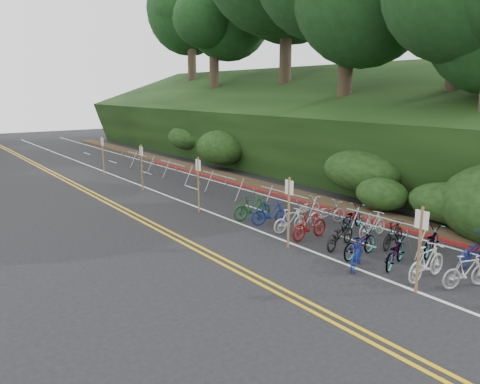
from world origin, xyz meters
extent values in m
plane|color=black|center=(0.00, 0.00, 0.00)|extent=(120.00, 120.00, 0.00)
cube|color=gold|center=(-2.15, 10.00, 0.00)|extent=(0.12, 80.00, 0.01)
cube|color=gold|center=(-1.85, 10.00, 0.00)|extent=(0.12, 80.00, 0.01)
cube|color=silver|center=(1.00, 10.00, 0.00)|extent=(0.12, 80.00, 0.01)
cube|color=silver|center=(5.20, 10.00, 0.00)|extent=(0.12, 80.00, 0.01)
cube|color=silver|center=(3.10, 4.00, 0.00)|extent=(0.10, 1.60, 0.01)
cube|color=silver|center=(3.10, 10.00, 0.00)|extent=(0.10, 1.60, 0.01)
cube|color=silver|center=(3.10, 16.00, 0.00)|extent=(0.10, 1.60, 0.01)
cube|color=silver|center=(3.10, 22.00, 0.00)|extent=(0.10, 1.60, 0.01)
cube|color=silver|center=(3.10, 28.00, 0.00)|extent=(0.10, 1.60, 0.01)
cube|color=silver|center=(3.10, 34.00, 0.00)|extent=(0.10, 1.60, 0.01)
cube|color=maroon|center=(5.70, 12.00, 0.05)|extent=(0.25, 28.00, 0.10)
cube|color=black|center=(13.50, 22.00, 2.80)|extent=(12.32, 44.00, 9.11)
cube|color=#382819|center=(6.40, 22.00, 0.08)|extent=(1.40, 44.00, 0.16)
ellipsoid|color=#284C19|center=(7.20, 3.00, 1.04)|extent=(2.00, 2.80, 1.60)
ellipsoid|color=#284C19|center=(8.00, 8.00, 1.55)|extent=(2.60, 3.64, 2.08)
ellipsoid|color=#284C19|center=(9.20, 14.00, 1.99)|extent=(2.20, 3.08, 1.76)
ellipsoid|color=#284C19|center=(7.80, 20.00, 1.56)|extent=(3.00, 4.20, 2.40)
ellipsoid|color=#284C19|center=(8.50, 26.00, 1.73)|extent=(2.40, 3.36, 1.92)
ellipsoid|color=#284C19|center=(9.80, 30.00, 2.41)|extent=(2.80, 3.92, 2.24)
ellipsoid|color=#284C19|center=(7.00, 6.00, 0.90)|extent=(1.80, 2.52, 1.44)
ellipsoid|color=#284C19|center=(10.00, 18.00, 2.60)|extent=(3.20, 4.48, 2.56)
cylinder|color=#2D2319|center=(12.00, 6.00, 6.08)|extent=(0.85, 0.85, 6.57)
cylinder|color=#2D2319|center=(11.00, 12.00, 5.58)|extent=(0.83, 0.83, 6.16)
cylinder|color=#2D2319|center=(13.50, 20.00, 6.69)|extent=(0.87, 0.87, 6.98)
cylinder|color=#2D2319|center=(12.50, 28.00, 5.67)|extent=(0.81, 0.81, 5.75)
ellipsoid|color=black|center=(12.50, 28.00, 10.84)|extent=(7.66, 7.66, 7.28)
cylinder|color=#2D2319|center=(15.00, 36.00, 6.78)|extent=(0.85, 0.85, 6.57)
ellipsoid|color=black|center=(15.00, 36.00, 12.80)|extent=(9.12, 9.12, 8.66)
cylinder|color=gray|center=(3.00, 3.00, 1.15)|extent=(0.05, 3.00, 0.05)
cylinder|color=gray|center=(2.72, 1.60, 0.57)|extent=(0.58, 0.04, 1.13)
cylinder|color=gray|center=(3.28, 1.60, 0.57)|extent=(0.58, 0.04, 1.13)
cylinder|color=gray|center=(2.72, 4.40, 0.57)|extent=(0.58, 0.04, 1.13)
cylinder|color=gray|center=(3.28, 4.40, 0.57)|extent=(0.58, 0.04, 1.13)
cylinder|color=gray|center=(3.00, 8.00, 1.15)|extent=(0.05, 3.00, 0.05)
cylinder|color=gray|center=(2.72, 6.60, 0.57)|extent=(0.58, 0.04, 1.13)
cylinder|color=gray|center=(3.28, 6.60, 0.57)|extent=(0.58, 0.04, 1.13)
cylinder|color=gray|center=(2.72, 9.40, 0.57)|extent=(0.58, 0.04, 1.13)
cylinder|color=gray|center=(3.28, 9.40, 0.57)|extent=(0.58, 0.04, 1.13)
cylinder|color=gray|center=(3.00, 13.00, 1.15)|extent=(0.05, 3.00, 0.05)
cylinder|color=gray|center=(2.72, 11.60, 0.57)|extent=(0.58, 0.04, 1.13)
cylinder|color=gray|center=(3.28, 11.60, 0.57)|extent=(0.58, 0.04, 1.13)
cylinder|color=gray|center=(2.72, 14.40, 0.57)|extent=(0.58, 0.04, 1.13)
cylinder|color=gray|center=(3.28, 14.40, 0.57)|extent=(0.58, 0.04, 1.13)
cylinder|color=gray|center=(3.00, 18.00, 1.15)|extent=(0.05, 3.00, 0.05)
cylinder|color=gray|center=(2.72, 16.60, 0.57)|extent=(0.58, 0.04, 1.13)
cylinder|color=gray|center=(3.28, 16.60, 0.57)|extent=(0.58, 0.04, 1.13)
cylinder|color=gray|center=(2.72, 19.40, 0.57)|extent=(0.58, 0.04, 1.13)
cylinder|color=gray|center=(3.28, 19.40, 0.57)|extent=(0.58, 0.04, 1.13)
cylinder|color=gray|center=(3.00, 23.00, 1.15)|extent=(0.05, 3.00, 0.05)
cylinder|color=gray|center=(2.72, 21.60, 0.57)|extent=(0.58, 0.04, 1.13)
cylinder|color=gray|center=(3.28, 21.60, 0.57)|extent=(0.58, 0.04, 1.13)
cylinder|color=gray|center=(2.72, 24.40, 0.57)|extent=(0.58, 0.04, 1.13)
cylinder|color=gray|center=(3.28, 24.40, 0.57)|extent=(0.58, 0.04, 1.13)
cylinder|color=brown|center=(0.95, 0.18, 1.20)|extent=(0.08, 0.08, 2.40)
cube|color=silver|center=(0.95, 0.18, 2.05)|extent=(0.02, 0.40, 0.50)
cylinder|color=brown|center=(0.60, 5.00, 1.25)|extent=(0.08, 0.08, 2.50)
cube|color=silver|center=(0.60, 5.00, 2.15)|extent=(0.02, 0.40, 0.50)
cylinder|color=brown|center=(0.60, 11.00, 1.25)|extent=(0.08, 0.08, 2.50)
cube|color=silver|center=(0.60, 11.00, 2.15)|extent=(0.02, 0.40, 0.50)
cylinder|color=brown|center=(0.60, 17.00, 1.25)|extent=(0.08, 0.08, 2.50)
cube|color=silver|center=(0.60, 17.00, 2.15)|extent=(0.02, 0.40, 0.50)
cylinder|color=brown|center=(0.60, 23.00, 1.25)|extent=(0.08, 0.08, 2.50)
cube|color=silver|center=(0.60, 23.00, 2.15)|extent=(0.02, 0.40, 0.50)
imported|color=navy|center=(1.02, 2.31, 0.44)|extent=(1.06, 1.49, 0.88)
imported|color=#9E9EA3|center=(2.32, -0.45, 0.48)|extent=(0.92, 1.67, 0.97)
imported|color=beige|center=(1.94, 0.52, 0.54)|extent=(0.54, 1.79, 1.07)
imported|color=navy|center=(4.24, 0.34, 0.48)|extent=(0.69, 1.85, 0.96)
imported|color=slate|center=(2.09, 1.72, 0.46)|extent=(1.19, 1.86, 0.92)
imported|color=slate|center=(4.02, 1.70, 0.46)|extent=(1.16, 1.84, 0.92)
imported|color=slate|center=(1.89, 2.94, 0.47)|extent=(0.88, 1.87, 0.95)
imported|color=black|center=(3.56, 2.85, 0.48)|extent=(0.81, 1.67, 0.96)
imported|color=black|center=(2.07, 3.95, 0.48)|extent=(1.08, 1.92, 0.96)
imported|color=beige|center=(3.95, 4.05, 0.49)|extent=(0.55, 1.64, 0.97)
imported|color=maroon|center=(1.89, 5.27, 0.53)|extent=(0.55, 1.77, 1.06)
imported|color=slate|center=(4.16, 5.21, 0.47)|extent=(1.10, 1.89, 0.94)
imported|color=beige|center=(1.91, 6.33, 0.47)|extent=(0.59, 1.59, 0.93)
imported|color=#9E9EA3|center=(3.86, 6.25, 0.48)|extent=(0.86, 1.88, 0.95)
imported|color=navy|center=(1.93, 7.56, 0.50)|extent=(1.05, 1.72, 1.00)
imported|color=beige|center=(4.06, 7.54, 0.43)|extent=(0.93, 1.74, 0.87)
imported|color=#144C1E|center=(1.80, 8.64, 0.53)|extent=(0.78, 1.82, 1.06)
camera|label=1|loc=(-9.89, -6.60, 5.37)|focal=35.00mm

